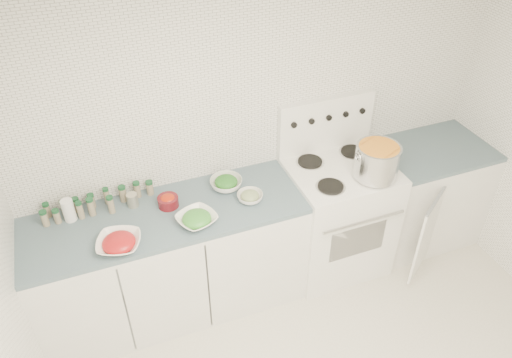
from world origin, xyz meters
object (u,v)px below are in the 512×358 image
(stove, at_px, (336,213))
(bowl_snowpea, at_px, (197,219))
(bowl_tomato, at_px, (119,243))
(stock_pot, at_px, (377,160))

(stove, relative_size, bowl_snowpea, 4.34)
(bowl_snowpea, bearing_deg, bowl_tomato, -175.21)
(bowl_tomato, bearing_deg, stock_pot, 0.76)
(stove, xyz_separation_m, bowl_tomato, (-1.63, -0.20, 0.44))
(stock_pot, bearing_deg, bowl_tomato, -179.24)
(bowl_tomato, relative_size, bowl_snowpea, 1.06)
(stove, distance_m, bowl_tomato, 1.70)
(stock_pot, distance_m, bowl_snowpea, 1.31)
(stock_pot, xyz_separation_m, bowl_snowpea, (-1.30, 0.02, -0.14))
(stove, distance_m, bowl_snowpea, 1.22)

